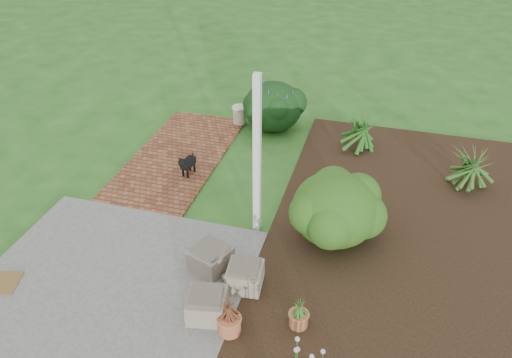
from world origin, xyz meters
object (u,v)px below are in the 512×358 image
(cream_ceramic_urn, at_px, (239,115))
(evergreen_shrub, at_px, (335,208))
(stone_trough_near, at_px, (207,306))
(black_dog, at_px, (187,163))

(cream_ceramic_urn, xyz_separation_m, evergreen_shrub, (2.43, -3.16, 0.34))
(evergreen_shrub, bearing_deg, stone_trough_near, -123.18)
(black_dog, relative_size, cream_ceramic_urn, 1.27)
(black_dog, bearing_deg, stone_trough_near, -53.11)
(black_dog, xyz_separation_m, cream_ceramic_urn, (0.28, 2.18, -0.06))
(black_dog, relative_size, evergreen_shrub, 0.37)
(black_dog, distance_m, cream_ceramic_urn, 2.20)
(evergreen_shrub, bearing_deg, cream_ceramic_urn, 127.63)
(cream_ceramic_urn, relative_size, evergreen_shrub, 0.29)
(stone_trough_near, bearing_deg, cream_ceramic_urn, 103.04)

